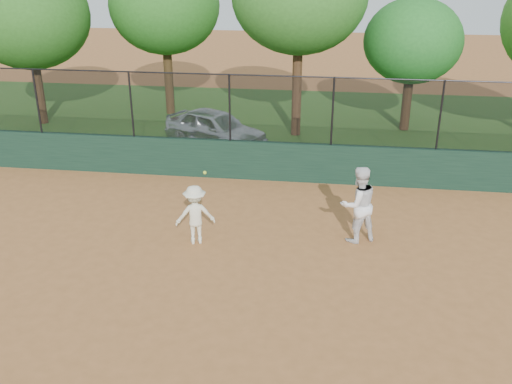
# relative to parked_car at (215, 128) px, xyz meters

# --- Properties ---
(ground) EXTENTS (80.00, 80.00, 0.00)m
(ground) POSITION_rel_parked_car_xyz_m (1.57, -8.95, -0.66)
(ground) COLOR #A66635
(ground) RESTS_ON ground
(back_wall) EXTENTS (26.00, 0.20, 1.20)m
(back_wall) POSITION_rel_parked_car_xyz_m (1.57, -2.95, -0.06)
(back_wall) COLOR #173323
(back_wall) RESTS_ON ground
(grass_strip) EXTENTS (36.00, 12.00, 0.01)m
(grass_strip) POSITION_rel_parked_car_xyz_m (1.57, 3.05, -0.66)
(grass_strip) COLOR #244917
(grass_strip) RESTS_ON ground
(parked_car) EXTENTS (4.15, 3.22, 1.32)m
(parked_car) POSITION_rel_parked_car_xyz_m (0.00, 0.00, 0.00)
(parked_car) COLOR silver
(parked_car) RESTS_ON ground
(player_second) EXTENTS (1.14, 1.05, 1.89)m
(player_second) POSITION_rel_parked_car_xyz_m (4.79, -6.56, 0.28)
(player_second) COLOR white
(player_second) RESTS_ON ground
(player_main) EXTENTS (1.06, 0.83, 2.00)m
(player_main) POSITION_rel_parked_car_xyz_m (0.99, -7.20, 0.07)
(player_main) COLOR beige
(player_main) RESTS_ON ground
(fence_assembly) EXTENTS (26.00, 0.06, 2.00)m
(fence_assembly) POSITION_rel_parked_car_xyz_m (1.55, -2.95, 1.58)
(fence_assembly) COLOR black
(fence_assembly) RESTS_ON back_wall
(tree_0) EXTENTS (4.68, 4.26, 6.21)m
(tree_0) POSITION_rel_parked_car_xyz_m (-7.51, 1.95, 3.52)
(tree_0) COLOR #452D18
(tree_0) RESTS_ON ground
(tree_1) EXTENTS (4.45, 4.05, 6.33)m
(tree_1) POSITION_rel_parked_car_xyz_m (-2.80, 4.08, 3.74)
(tree_1) COLOR #442E17
(tree_1) RESTS_ON ground
(tree_3) EXTENTS (3.62, 3.29, 4.94)m
(tree_3) POSITION_rel_parked_car_xyz_m (6.88, 3.00, 2.69)
(tree_3) COLOR #382412
(tree_3) RESTS_ON ground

